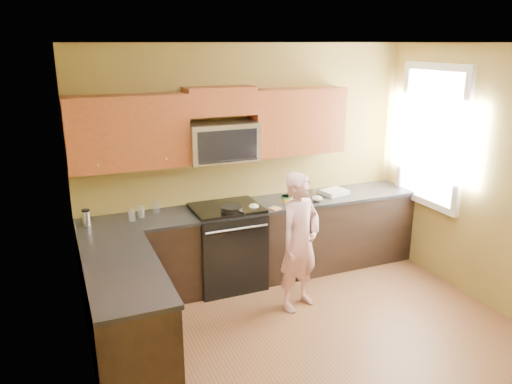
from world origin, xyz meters
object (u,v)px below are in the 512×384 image
butter_tub (287,202)px  travel_mug (87,226)px  microwave (222,160)px  frying_pan (232,211)px  stove (227,246)px  woman (300,242)px

butter_tub → travel_mug: size_ratio=0.78×
microwave → frying_pan: microwave is taller
frying_pan → butter_tub: (0.73, 0.13, -0.03)m
microwave → butter_tub: 0.92m
butter_tub → microwave: bearing=168.0°
stove → butter_tub: 0.86m
woman → frying_pan: size_ratio=3.59×
stove → frying_pan: frying_pan is taller
woman → frying_pan: 0.82m
frying_pan → travel_mug: travel_mug is taller
stove → travel_mug: size_ratio=5.54×
microwave → butter_tub: size_ratio=5.64×
stove → woman: 0.96m
travel_mug → woman: bearing=-22.2°
stove → microwave: bearing=90.0°
butter_tub → stove: bearing=177.6°
frying_pan → travel_mug: size_ratio=2.38×
butter_tub → travel_mug: (-2.21, 0.09, 0.00)m
woman → travel_mug: bearing=135.9°
stove → microwave: microwave is taller
woman → stove: bearing=102.7°
woman → frying_pan: (-0.52, 0.60, 0.22)m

